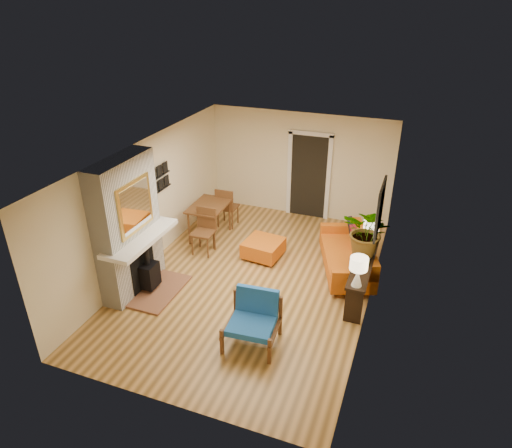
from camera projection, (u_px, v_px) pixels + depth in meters
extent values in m
plane|color=tan|center=(252.00, 280.00, 9.04)|extent=(6.50, 6.50, 0.00)
plane|color=white|center=(252.00, 154.00, 7.85)|extent=(6.50, 6.50, 0.00)
plane|color=beige|center=(300.00, 165.00, 11.15)|extent=(4.50, 0.00, 4.50)
plane|color=beige|center=(160.00, 331.00, 5.74)|extent=(4.50, 0.00, 4.50)
plane|color=beige|center=(148.00, 204.00, 9.15)|extent=(0.00, 6.50, 6.50)
plane|color=beige|center=(376.00, 243.00, 7.74)|extent=(0.00, 6.50, 6.50)
cube|color=black|center=(309.00, 176.00, 11.16)|extent=(0.88, 0.06, 2.10)
cube|color=white|center=(290.00, 174.00, 11.31)|extent=(0.10, 0.08, 2.18)
cube|color=white|center=(328.00, 179.00, 11.00)|extent=(0.10, 0.08, 2.18)
cube|color=white|center=(311.00, 133.00, 10.66)|extent=(1.08, 0.08, 0.10)
cube|color=black|center=(380.00, 209.00, 7.88)|extent=(0.04, 0.85, 0.95)
cube|color=slate|center=(379.00, 209.00, 7.89)|extent=(0.01, 0.70, 0.80)
cube|color=black|center=(158.00, 192.00, 9.37)|extent=(0.06, 0.95, 0.02)
cube|color=black|center=(157.00, 178.00, 9.24)|extent=(0.06, 0.95, 0.02)
cube|color=white|center=(123.00, 199.00, 8.00)|extent=(0.42, 1.50, 1.48)
cube|color=white|center=(132.00, 262.00, 8.59)|extent=(0.42, 1.50, 1.12)
cube|color=white|center=(140.00, 238.00, 8.26)|extent=(0.60, 1.68, 0.08)
cube|color=black|center=(143.00, 269.00, 8.58)|extent=(0.03, 0.72, 0.78)
cube|color=brown|center=(159.00, 291.00, 8.68)|extent=(0.75, 1.30, 0.04)
cube|color=black|center=(149.00, 275.00, 8.59)|extent=(0.30, 0.36, 0.48)
cylinder|color=black|center=(146.00, 255.00, 8.39)|extent=(0.10, 0.10, 0.40)
cube|color=gold|center=(135.00, 206.00, 7.98)|extent=(0.04, 0.95, 0.95)
cube|color=silver|center=(136.00, 206.00, 7.97)|extent=(0.01, 0.82, 0.82)
cylinder|color=silver|center=(334.00, 293.00, 8.56)|extent=(0.05, 0.05, 0.10)
cylinder|color=silver|center=(370.00, 294.00, 8.55)|extent=(0.05, 0.05, 0.10)
cylinder|color=silver|center=(324.00, 246.00, 10.14)|extent=(0.05, 0.05, 0.10)
cylinder|color=silver|center=(354.00, 246.00, 10.13)|extent=(0.05, 0.05, 0.10)
cube|color=orange|center=(346.00, 260.00, 9.26)|extent=(1.48, 2.18, 0.29)
cube|color=orange|center=(364.00, 247.00, 9.11)|extent=(0.85, 1.96, 0.33)
cube|color=orange|center=(355.00, 275.00, 8.33)|extent=(0.87, 0.45, 0.19)
cube|color=orange|center=(340.00, 228.00, 9.96)|extent=(0.87, 0.45, 0.19)
cube|color=#535B27|center=(365.00, 265.00, 8.41)|extent=(0.31, 0.42, 0.40)
cube|color=black|center=(361.00, 255.00, 8.75)|extent=(0.31, 0.42, 0.40)
cube|color=#989994|center=(358.00, 245.00, 9.09)|extent=(0.31, 0.42, 0.40)
cube|color=maroon|center=(355.00, 237.00, 9.39)|extent=(0.31, 0.42, 0.40)
cube|color=black|center=(352.00, 228.00, 9.73)|extent=(0.31, 0.42, 0.40)
cylinder|color=silver|center=(244.00, 259.00, 9.70)|extent=(0.04, 0.04, 0.06)
cylinder|color=silver|center=(270.00, 265.00, 9.46)|extent=(0.04, 0.04, 0.06)
cylinder|color=silver|center=(257.00, 246.00, 10.19)|extent=(0.04, 0.04, 0.06)
cylinder|color=silver|center=(282.00, 252.00, 9.94)|extent=(0.04, 0.04, 0.06)
cube|color=orange|center=(263.00, 248.00, 9.73)|extent=(0.83, 0.83, 0.32)
cube|color=brown|center=(229.00, 323.00, 7.37)|extent=(0.12, 0.80, 0.05)
cube|color=brown|center=(222.00, 342.00, 7.11)|extent=(0.06, 0.06, 0.47)
cube|color=brown|center=(236.00, 308.00, 7.65)|extent=(0.06, 0.06, 0.75)
cube|color=brown|center=(275.00, 332.00, 7.18)|extent=(0.12, 0.80, 0.05)
cube|color=brown|center=(270.00, 351.00, 6.92)|extent=(0.06, 0.06, 0.47)
cube|color=brown|center=(280.00, 316.00, 7.46)|extent=(0.06, 0.06, 0.75)
cube|color=#207FC4|center=(252.00, 325.00, 7.25)|extent=(0.76, 0.72, 0.11)
cube|color=#207FC4|center=(257.00, 300.00, 7.40)|extent=(0.72, 0.23, 0.44)
cube|color=brown|center=(209.00, 206.00, 10.26)|extent=(0.77, 1.09, 0.04)
cylinder|color=brown|center=(189.00, 229.00, 10.15)|extent=(0.05, 0.05, 0.77)
cylinder|color=brown|center=(214.00, 233.00, 9.97)|extent=(0.05, 0.05, 0.77)
cylinder|color=brown|center=(206.00, 212.00, 10.92)|extent=(0.05, 0.05, 0.77)
cylinder|color=brown|center=(230.00, 215.00, 10.74)|extent=(0.05, 0.05, 0.77)
cube|color=brown|center=(203.00, 233.00, 9.77)|extent=(0.46, 0.46, 0.04)
cube|color=brown|center=(207.00, 218.00, 9.82)|extent=(0.45, 0.05, 0.49)
cylinder|color=brown|center=(192.00, 246.00, 9.78)|extent=(0.04, 0.04, 0.47)
cylinder|color=brown|center=(208.00, 248.00, 9.67)|extent=(0.04, 0.04, 0.47)
cylinder|color=brown|center=(200.00, 238.00, 10.09)|extent=(0.04, 0.04, 0.47)
cylinder|color=brown|center=(215.00, 240.00, 9.98)|extent=(0.04, 0.04, 0.47)
cube|color=brown|center=(228.00, 207.00, 10.94)|extent=(0.46, 0.46, 0.04)
cube|color=brown|center=(224.00, 200.00, 10.63)|extent=(0.45, 0.05, 0.49)
cylinder|color=brown|center=(218.00, 218.00, 10.95)|extent=(0.04, 0.04, 0.47)
cylinder|color=brown|center=(232.00, 220.00, 10.84)|extent=(0.04, 0.04, 0.47)
cylinder|color=brown|center=(224.00, 212.00, 11.26)|extent=(0.04, 0.04, 0.47)
cylinder|color=brown|center=(238.00, 214.00, 11.15)|extent=(0.04, 0.04, 0.47)
cube|color=black|center=(363.00, 263.00, 8.28)|extent=(0.34, 1.85, 0.05)
cube|color=black|center=(353.00, 306.00, 7.74)|extent=(0.30, 0.04, 0.68)
cube|color=black|center=(368.00, 257.00, 9.15)|extent=(0.30, 0.04, 0.68)
cone|color=white|center=(357.00, 278.00, 7.55)|extent=(0.18, 0.18, 0.30)
cylinder|color=white|center=(358.00, 269.00, 7.47)|extent=(0.03, 0.03, 0.06)
cylinder|color=#FFEABF|center=(359.00, 264.00, 7.42)|extent=(0.30, 0.30, 0.22)
cone|color=white|center=(370.00, 238.00, 8.76)|extent=(0.18, 0.18, 0.30)
cylinder|color=white|center=(371.00, 230.00, 8.68)|extent=(0.03, 0.03, 0.06)
cylinder|color=#FFEABF|center=(371.00, 225.00, 8.63)|extent=(0.30, 0.30, 0.22)
imported|color=#1E5919|center=(368.00, 232.00, 8.29)|extent=(1.05, 0.97, 0.96)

